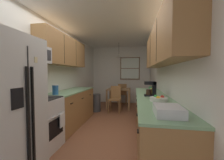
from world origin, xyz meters
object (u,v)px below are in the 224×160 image
Objects in this scene: dining_table at (119,92)px; mug_by_coffeemaker at (152,91)px; dining_chair_near at (115,98)px; storage_canister at (55,90)px; table_serving_bowl at (119,88)px; fruit_bowl at (159,99)px; microwave_over_range at (31,54)px; dining_chair_far at (122,93)px; dish_rack at (168,111)px; trash_bin at (96,103)px; mug_spare at (150,88)px; refrigerator at (3,110)px; coffee_maker at (151,88)px; stove_range at (39,124)px.

mug_by_coffeemaker reaches higher than dining_table.
storage_canister reaches higher than dining_chair_near.
storage_canister reaches higher than table_serving_bowl.
dining_table is 3.17× the size of fruit_bowl.
microwave_over_range is 2.27m from fruit_bowl.
mug_by_coffeemaker reaches higher than table_serving_bowl.
dining_chair_far is 2.85m from mug_by_coffeemaker.
fruit_bowl is at bearing 87.99° from dish_rack.
trash_bin is (0.41, 2.57, -1.37)m from microwave_over_range.
refrigerator is at bearing -130.39° from mug_spare.
dining_chair_far is at bearing 77.11° from refrigerator.
trash_bin is at bearing 85.90° from refrigerator.
dining_chair_near is 3.14× the size of coffee_maker.
microwave_over_range is at bearing 179.97° from stove_range.
refrigerator reaches higher than dining_chair_near.
fruit_bowl is (1.96, 0.89, 0.03)m from refrigerator.
refrigerator reaches higher than trash_bin.
refrigerator is at bearing -136.41° from mug_by_coffeemaker.
stove_range is 3.99m from dining_chair_far.
dish_rack is (2.00, -0.59, 0.48)m from stove_range.
storage_canister reaches higher than trash_bin.
dish_rack is (-0.04, -1.77, 0.00)m from mug_by_coffeemaker.
stove_range reaches higher than dining_chair_near.
dining_chair_far is (0.08, 0.60, -0.13)m from dining_table.
stove_range reaches higher than mug_by_coffeemaker.
dining_chair_near is 2.70m from fruit_bowl.
coffee_maker is at bearing 91.31° from dish_rack.
microwave_over_range is at bearing -109.60° from table_serving_bowl.
trash_bin is 3.44× the size of table_serving_bowl.
mug_spare is at bearing -57.11° from dining_table.
dish_rack is at bearing -92.01° from fruit_bowl.
microwave_over_range reaches higher than mug_by_coffeemaker.
mug_by_coffeemaker is at bearing -63.68° from dining_table.
coffee_maker is 2.71m from table_serving_bowl.
dining_chair_far is at bearing 71.53° from storage_canister.
dining_chair_far is 2.65× the size of dish_rack.
trash_bin is at bearing 118.28° from dish_rack.
dish_rack reaches higher than dining_table.
refrigerator is 2.92× the size of trash_bin.
mug_spare is 0.35× the size of dish_rack.
dining_table is at bearing 110.40° from coffee_maker.
storage_canister is 0.77× the size of fruit_bowl.
dish_rack is (0.98, -3.82, 0.32)m from dining_table.
dish_rack reaches higher than fruit_bowl.
storage_canister is at bearing 170.31° from fruit_bowl.
fruit_bowl is at bearing -83.53° from coffee_maker.
dining_table is 7.36× the size of mug_by_coffeemaker.
microwave_over_range reaches higher than storage_canister.
stove_range is 1.22× the size of dining_chair_far.
mug_by_coffeemaker is at bearing -63.70° from table_serving_bowl.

